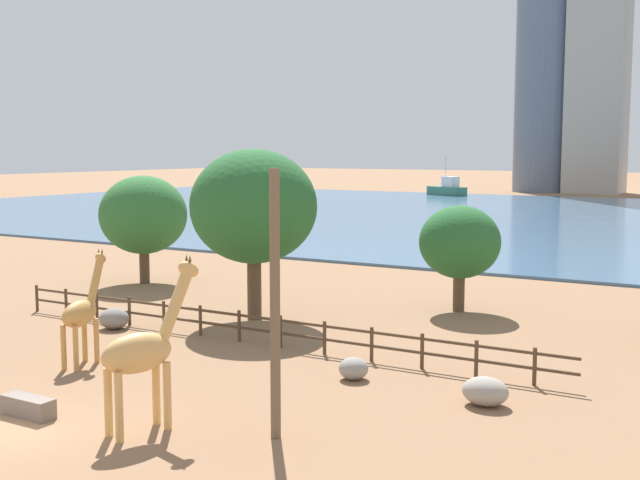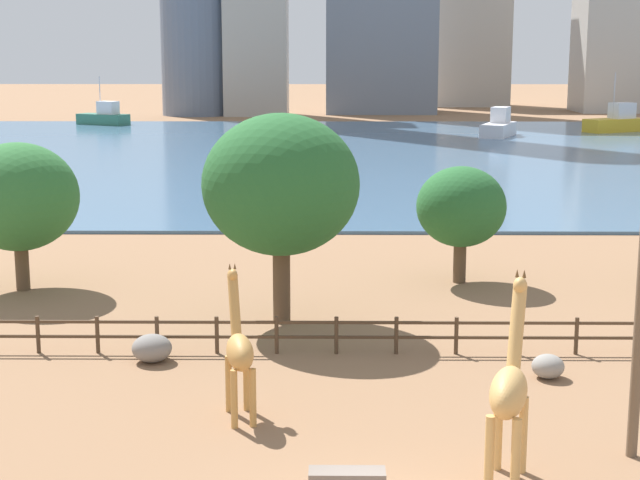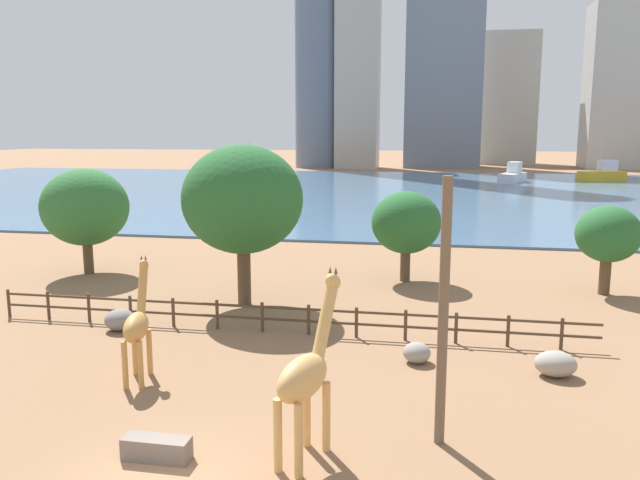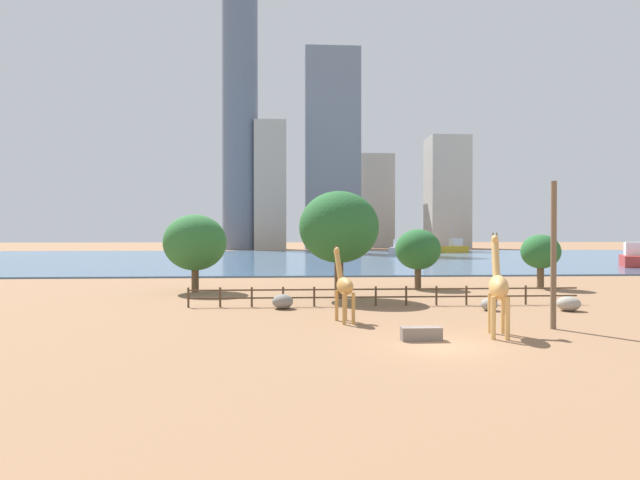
{
  "view_description": "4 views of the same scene",
  "coord_description": "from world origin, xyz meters",
  "px_view_note": "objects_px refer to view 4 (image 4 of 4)",
  "views": [
    {
      "loc": [
        18.67,
        -14.29,
        7.9
      ],
      "look_at": [
        -0.99,
        19.02,
        3.53
      ],
      "focal_mm": 45.0,
      "sensor_mm": 36.0,
      "label": 1
    },
    {
      "loc": [
        -0.98,
        -20.17,
        10.23
      ],
      "look_at": [
        -1.36,
        18.62,
        2.68
      ],
      "focal_mm": 55.0,
      "sensor_mm": 36.0,
      "label": 2
    },
    {
      "loc": [
        6.49,
        -12.99,
        8.53
      ],
      "look_at": [
        0.52,
        18.86,
        2.9
      ],
      "focal_mm": 35.0,
      "sensor_mm": 36.0,
      "label": 3
    },
    {
      "loc": [
        -6.41,
        -20.72,
        4.74
      ],
      "look_at": [
        -3.88,
        21.32,
        4.27
      ],
      "focal_mm": 28.0,
      "sensor_mm": 36.0,
      "label": 4
    }
  ],
  "objects_px": {
    "utility_pole": "(554,255)",
    "boat_sailboat": "(398,249)",
    "feeding_trough": "(421,334)",
    "boat_tug": "(454,248)",
    "giraffe_tall": "(498,287)",
    "tree_right_tall": "(418,250)",
    "boulder_small": "(569,304)",
    "tree_center_broad": "(541,252)",
    "giraffe_companion": "(344,286)",
    "boat_barge": "(195,247)",
    "boulder_near_fence": "(283,301)",
    "boat_ferry": "(633,258)",
    "tree_left_small": "(195,243)",
    "tree_left_large": "(339,227)",
    "boulder_by_pole": "(489,304)"
  },
  "relations": [
    {
      "from": "boulder_small",
      "to": "tree_right_tall",
      "type": "distance_m",
      "value": 15.01
    },
    {
      "from": "feeding_trough",
      "to": "boat_tug",
      "type": "distance_m",
      "value": 107.41
    },
    {
      "from": "giraffe_companion",
      "to": "utility_pole",
      "type": "xyz_separation_m",
      "value": [
        10.27,
        -2.63,
        1.74
      ]
    },
    {
      "from": "boat_sailboat",
      "to": "boat_tug",
      "type": "distance_m",
      "value": 17.16
    },
    {
      "from": "utility_pole",
      "to": "boat_sailboat",
      "type": "height_order",
      "value": "utility_pole"
    },
    {
      "from": "boat_tug",
      "to": "tree_left_small",
      "type": "bearing_deg",
      "value": 31.65
    },
    {
      "from": "tree_left_small",
      "to": "boat_tug",
      "type": "height_order",
      "value": "boat_tug"
    },
    {
      "from": "tree_right_tall",
      "to": "boat_barge",
      "type": "height_order",
      "value": "boat_barge"
    },
    {
      "from": "giraffe_companion",
      "to": "tree_left_large",
      "type": "relative_size",
      "value": 0.53
    },
    {
      "from": "utility_pole",
      "to": "boulder_by_pole",
      "type": "bearing_deg",
      "value": 97.68
    },
    {
      "from": "tree_left_large",
      "to": "tree_right_tall",
      "type": "bearing_deg",
      "value": 40.53
    },
    {
      "from": "giraffe_companion",
      "to": "feeding_trough",
      "type": "distance_m",
      "value": 5.96
    },
    {
      "from": "boulder_near_fence",
      "to": "utility_pole",
      "type": "bearing_deg",
      "value": -29.05
    },
    {
      "from": "giraffe_tall",
      "to": "boulder_by_pole",
      "type": "relative_size",
      "value": 4.76
    },
    {
      "from": "tree_left_small",
      "to": "boat_sailboat",
      "type": "bearing_deg",
      "value": 66.07
    },
    {
      "from": "feeding_trough",
      "to": "tree_right_tall",
      "type": "xyz_separation_m",
      "value": [
        5.4,
        21.36,
        3.1
      ]
    },
    {
      "from": "boulder_small",
      "to": "tree_right_tall",
      "type": "height_order",
      "value": "tree_right_tall"
    },
    {
      "from": "giraffe_tall",
      "to": "boat_ferry",
      "type": "distance_m",
      "value": 59.54
    },
    {
      "from": "giraffe_tall",
      "to": "feeding_trough",
      "type": "xyz_separation_m",
      "value": [
        -3.86,
        -0.82,
        -2.0
      ]
    },
    {
      "from": "boulder_near_fence",
      "to": "boat_sailboat",
      "type": "height_order",
      "value": "boat_sailboat"
    },
    {
      "from": "tree_center_broad",
      "to": "boat_barge",
      "type": "height_order",
      "value": "boat_barge"
    },
    {
      "from": "tree_left_large",
      "to": "boat_barge",
      "type": "bearing_deg",
      "value": 106.51
    },
    {
      "from": "feeding_trough",
      "to": "utility_pole",
      "type": "bearing_deg",
      "value": 17.3
    },
    {
      "from": "tree_left_large",
      "to": "boat_sailboat",
      "type": "bearing_deg",
      "value": 74.74
    },
    {
      "from": "boulder_small",
      "to": "boulder_near_fence",
      "type": "bearing_deg",
      "value": 173.71
    },
    {
      "from": "giraffe_companion",
      "to": "tree_right_tall",
      "type": "bearing_deg",
      "value": -39.38
    },
    {
      "from": "boulder_small",
      "to": "tree_center_broad",
      "type": "height_order",
      "value": "tree_center_broad"
    },
    {
      "from": "utility_pole",
      "to": "boat_sailboat",
      "type": "bearing_deg",
      "value": 82.46
    },
    {
      "from": "boulder_small",
      "to": "tree_left_small",
      "type": "height_order",
      "value": "tree_left_small"
    },
    {
      "from": "boulder_small",
      "to": "tree_center_broad",
      "type": "relative_size",
      "value": 0.31
    },
    {
      "from": "tree_right_tall",
      "to": "boat_tug",
      "type": "relative_size",
      "value": 0.61
    },
    {
      "from": "giraffe_tall",
      "to": "boat_sailboat",
      "type": "height_order",
      "value": "giraffe_tall"
    },
    {
      "from": "giraffe_companion",
      "to": "boulder_small",
      "type": "relative_size",
      "value": 2.87
    },
    {
      "from": "boat_tug",
      "to": "boulder_near_fence",
      "type": "bearing_deg",
      "value": 38.16
    },
    {
      "from": "utility_pole",
      "to": "tree_left_large",
      "type": "height_order",
      "value": "tree_left_large"
    },
    {
      "from": "tree_left_small",
      "to": "boat_barge",
      "type": "height_order",
      "value": "boat_barge"
    },
    {
      "from": "feeding_trough",
      "to": "tree_left_small",
      "type": "bearing_deg",
      "value": 124.71
    },
    {
      "from": "giraffe_companion",
      "to": "tree_left_large",
      "type": "xyz_separation_m",
      "value": [
        0.71,
        9.92,
        3.3
      ]
    },
    {
      "from": "tree_center_broad",
      "to": "boat_ferry",
      "type": "distance_m",
      "value": 37.1
    },
    {
      "from": "boulder_near_fence",
      "to": "boat_tug",
      "type": "xyz_separation_m",
      "value": [
        41.68,
        91.55,
        0.95
      ]
    },
    {
      "from": "boulder_small",
      "to": "feeding_trough",
      "type": "distance_m",
      "value": 13.86
    },
    {
      "from": "boat_sailboat",
      "to": "boat_tug",
      "type": "height_order",
      "value": "boat_tug"
    },
    {
      "from": "tree_center_broad",
      "to": "boat_ferry",
      "type": "relative_size",
      "value": 0.58
    },
    {
      "from": "boat_tug",
      "to": "boat_sailboat",
      "type": "bearing_deg",
      "value": -4.31
    },
    {
      "from": "giraffe_tall",
      "to": "feeding_trough",
      "type": "distance_m",
      "value": 4.43
    },
    {
      "from": "tree_right_tall",
      "to": "boat_tug",
      "type": "bearing_deg",
      "value": 69.49
    },
    {
      "from": "utility_pole",
      "to": "tree_right_tall",
      "type": "xyz_separation_m",
      "value": [
        -1.93,
        19.08,
        -0.31
      ]
    },
    {
      "from": "giraffe_companion",
      "to": "boat_barge",
      "type": "distance_m",
      "value": 110.98
    },
    {
      "from": "boat_tug",
      "to": "boat_ferry",
      "type": "bearing_deg",
      "value": 70.21
    },
    {
      "from": "boulder_near_fence",
      "to": "boat_ferry",
      "type": "relative_size",
      "value": 0.16
    }
  ]
}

